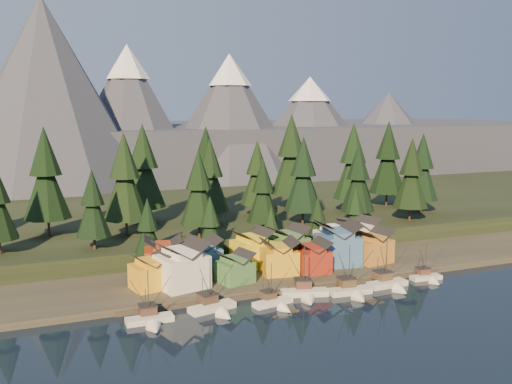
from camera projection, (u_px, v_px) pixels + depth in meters
name	position (u px, v px, depth m)	size (l,w,h in m)	color
ground	(327.00, 315.00, 115.34)	(500.00, 500.00, 0.00)	black
shore_strip	(254.00, 261.00, 151.87)	(400.00, 50.00, 1.50)	#322F24
hillside	(200.00, 219.00, 197.33)	(420.00, 100.00, 6.00)	black
dock	(292.00, 288.00, 130.38)	(80.00, 4.00, 1.00)	#4C4136
mountain_ridge	(126.00, 135.00, 305.48)	(560.00, 190.00, 90.00)	#454959
boat_0	(150.00, 313.00, 109.98)	(9.45, 10.31, 11.47)	beige
boat_1	(215.00, 301.00, 116.48)	(10.70, 11.24, 12.18)	beige
boat_2	(275.00, 298.00, 119.88)	(9.48, 10.02, 10.00)	silver
boat_3	(306.00, 287.00, 125.49)	(11.25, 11.75, 12.29)	beige
boat_4	(352.00, 285.00, 126.71)	(10.21, 10.97, 12.39)	beige
boat_5	(391.00, 278.00, 131.82)	(10.11, 10.92, 12.44)	beige
boat_6	(428.00, 273.00, 137.43)	(8.09, 8.69, 9.82)	beige
house_front_0	(150.00, 270.00, 126.57)	(9.36, 9.02, 7.97)	gold
house_front_1	(182.00, 263.00, 127.11)	(12.19, 11.90, 10.46)	white
house_front_2	(235.00, 266.00, 131.14)	(8.74, 8.79, 7.09)	#44753F
house_front_3	(279.00, 256.00, 137.71)	(9.48, 9.16, 8.49)	gold
house_front_4	(312.00, 255.00, 139.12)	(8.01, 8.60, 7.88)	maroon
house_front_5	(338.00, 243.00, 145.34)	(11.57, 10.79, 10.78)	#3C638F
house_front_6	(372.00, 245.00, 147.84)	(10.09, 9.70, 8.80)	#B1752D
house_back_0	(164.00, 256.00, 134.94)	(10.25, 9.98, 9.57)	#963517
house_back_1	(202.00, 255.00, 136.71)	(8.23, 8.33, 9.18)	#3D6791
house_back_2	(252.00, 247.00, 143.56)	(10.15, 9.55, 9.50)	yellow
house_back_3	(288.00, 243.00, 147.85)	(10.46, 9.62, 9.41)	#487841
house_back_4	(336.00, 238.00, 151.54)	(9.37, 9.00, 10.18)	white
house_back_5	(359.00, 236.00, 154.81)	(11.06, 11.14, 10.15)	silver
tree_hill_1	(46.00, 176.00, 155.63)	(13.06, 13.06, 30.43)	#332319
tree_hill_2	(93.00, 206.00, 141.86)	(8.74, 8.74, 20.36)	#332319
tree_hill_3	(125.00, 180.00, 155.86)	(12.38, 12.38, 28.84)	#332319
tree_hill_4	(143.00, 169.00, 172.42)	(13.14, 13.14, 30.61)	#332319
tree_hill_5	(199.00, 190.00, 153.76)	(10.40, 10.40, 24.24)	#332319
tree_hill_6	(210.00, 178.00, 170.30)	(11.30, 11.30, 26.33)	#332319
tree_hill_7	(263.00, 193.00, 158.84)	(9.21, 9.21, 21.46)	#332319
tree_hill_8	(257.00, 175.00, 183.52)	(10.64, 10.64, 24.79)	#332319
tree_hill_9	(303.00, 177.00, 170.75)	(11.51, 11.51, 26.82)	#332319
tree_hill_10	(291.00, 157.00, 196.10)	(14.18, 14.18, 33.04)	#332319
tree_hill_11	(358.00, 180.00, 172.29)	(10.57, 10.57, 24.62)	#332319
tree_hill_12	(353.00, 164.00, 189.45)	(12.98, 12.98, 30.23)	#332319
tree_hill_13	(411.00, 176.00, 177.02)	(11.18, 11.18, 26.03)	#332319
tree_hill_14	(388.00, 160.00, 201.60)	(13.10, 13.10, 30.51)	#332319
tree_hill_15	(206.00, 166.00, 187.11)	(12.55, 12.55, 29.24)	#332319
tree_hill_17	(422.00, 169.00, 190.57)	(11.52, 11.52, 26.83)	#332319
tree_shore_0	(148.00, 231.00, 139.86)	(7.78, 7.78, 18.13)	#332319
tree_shore_1	(210.00, 227.00, 145.83)	(7.59, 7.59, 17.69)	#332319
tree_shore_2	(271.00, 229.00, 152.47)	(5.90, 5.90, 13.74)	#332319
tree_shore_3	(317.00, 222.00, 157.51)	(6.73, 6.73, 15.68)	#332319
tree_shore_4	(355.00, 214.00, 161.78)	(7.65, 7.65, 17.83)	#332319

